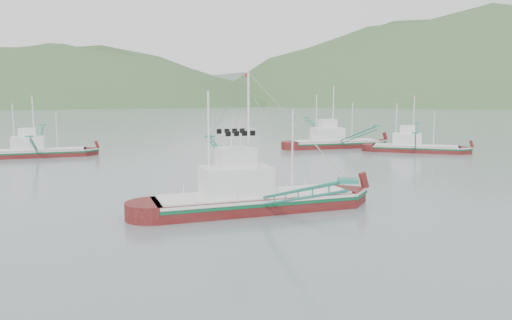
{
  "coord_description": "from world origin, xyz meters",
  "views": [
    {
      "loc": [
        1.98,
        -35.07,
        8.64
      ],
      "look_at": [
        0.0,
        6.0,
        3.2
      ],
      "focal_mm": 35.0,
      "sensor_mm": 36.0,
      "label": 1
    }
  ],
  "objects_px": {
    "main_boat": "(253,181)",
    "bg_boat_right": "(415,141)",
    "bg_boat_left": "(37,144)",
    "bg_boat_far": "(335,135)"
  },
  "relations": [
    {
      "from": "main_boat",
      "to": "bg_boat_left",
      "type": "relative_size",
      "value": 1.19
    },
    {
      "from": "main_boat",
      "to": "bg_boat_right",
      "type": "bearing_deg",
      "value": 38.25
    },
    {
      "from": "bg_boat_right",
      "to": "bg_boat_left",
      "type": "bearing_deg",
      "value": -155.74
    },
    {
      "from": "bg_boat_far",
      "to": "main_boat",
      "type": "bearing_deg",
      "value": -122.37
    },
    {
      "from": "bg_boat_right",
      "to": "bg_boat_left",
      "type": "distance_m",
      "value": 54.42
    },
    {
      "from": "bg_boat_right",
      "to": "main_boat",
      "type": "bearing_deg",
      "value": -104.16
    },
    {
      "from": "main_boat",
      "to": "bg_boat_far",
      "type": "relative_size",
      "value": 1.02
    },
    {
      "from": "main_boat",
      "to": "bg_boat_right",
      "type": "xyz_separation_m",
      "value": [
        22.17,
        39.03,
        -0.53
      ]
    },
    {
      "from": "bg_boat_far",
      "to": "bg_boat_left",
      "type": "relative_size",
      "value": 1.17
    },
    {
      "from": "bg_boat_right",
      "to": "bg_boat_far",
      "type": "bearing_deg",
      "value": 169.05
    }
  ]
}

